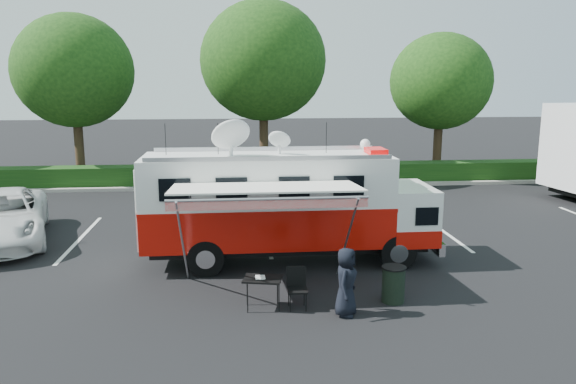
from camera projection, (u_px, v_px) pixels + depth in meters
name	position (u px, v px, depth m)	size (l,w,h in m)	color
ground_plane	(290.00, 261.00, 15.82)	(120.00, 120.00, 0.00)	black
back_border	(287.00, 80.00, 27.54)	(60.00, 6.14, 8.87)	#9E998E
stall_lines	(266.00, 233.00, 18.70)	(24.12, 5.50, 0.01)	silver
command_truck	(287.00, 204.00, 15.48)	(8.07, 2.22, 3.88)	black
awning	(266.00, 191.00, 13.00)	(4.41, 2.30, 2.67)	silver
white_suv	(2.00, 242.00, 17.66)	(2.68, 5.82, 1.62)	silver
person	(345.00, 315.00, 12.22)	(0.74, 0.48, 1.52)	black
folding_table	(263.00, 280.00, 12.45)	(0.95, 0.76, 0.72)	black
folding_chair	(297.00, 284.00, 12.55)	(0.46, 0.48, 0.93)	black
trash_bin	(393.00, 284.00, 12.87)	(0.56, 0.56, 0.84)	black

